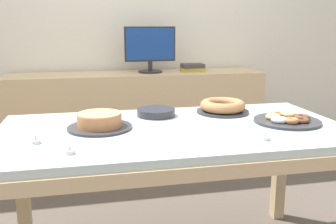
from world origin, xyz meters
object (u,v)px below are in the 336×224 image
(plate_stack, at_px, (156,112))
(tealight_near_cakes, at_px, (36,141))
(tealight_left_edge, at_px, (265,138))
(pastry_platter, at_px, (287,120))
(cake_golden_bundt, at_px, (223,107))
(tealight_right_edge, at_px, (70,151))
(book_stack, at_px, (193,68))
(computer_monitor, at_px, (150,50))
(cake_chocolate_round, at_px, (100,122))

(plate_stack, relative_size, tealight_near_cakes, 5.25)
(tealight_left_edge, bearing_deg, pastry_platter, 45.83)
(plate_stack, height_order, tealight_near_cakes, plate_stack)
(cake_golden_bundt, distance_m, plate_stack, 0.39)
(tealight_right_edge, bearing_deg, book_stack, 59.99)
(pastry_platter, distance_m, tealight_right_edge, 1.11)
(tealight_left_edge, relative_size, tealight_right_edge, 1.00)
(plate_stack, relative_size, tealight_left_edge, 5.25)
(cake_golden_bundt, distance_m, tealight_right_edge, 0.99)
(book_stack, xyz_separation_m, plate_stack, (-0.52, -1.12, -0.11))
(computer_monitor, xyz_separation_m, pastry_platter, (0.48, -1.40, -0.28))
(plate_stack, xyz_separation_m, tealight_near_cakes, (-0.59, -0.38, -0.01))
(cake_golden_bundt, bearing_deg, tealight_right_edge, -146.47)
(pastry_platter, height_order, tealight_left_edge, pastry_platter)
(pastry_platter, bearing_deg, tealight_right_edge, -166.20)
(tealight_left_edge, bearing_deg, cake_chocolate_round, 153.95)
(computer_monitor, xyz_separation_m, tealight_near_cakes, (-0.74, -1.50, -0.28))
(cake_chocolate_round, distance_m, tealight_left_edge, 0.78)
(plate_stack, bearing_deg, tealight_left_edge, -54.73)
(computer_monitor, relative_size, tealight_near_cakes, 10.60)
(cake_chocolate_round, bearing_deg, pastry_platter, -5.05)
(computer_monitor, bearing_deg, tealight_left_edge, -82.19)
(tealight_right_edge, bearing_deg, plate_stack, 51.32)
(book_stack, distance_m, tealight_left_edge, 1.67)
(tealight_near_cakes, xyz_separation_m, tealight_left_edge, (0.97, -0.16, 0.00))
(computer_monitor, relative_size, cake_chocolate_round, 1.37)
(computer_monitor, height_order, tealight_left_edge, computer_monitor)
(tealight_near_cakes, height_order, tealight_right_edge, same)
(pastry_platter, xyz_separation_m, tealight_near_cakes, (-1.22, -0.10, -0.00))
(book_stack, relative_size, cake_golden_bundt, 0.72)
(computer_monitor, xyz_separation_m, book_stack, (0.37, 0.00, -0.16))
(computer_monitor, distance_m, cake_golden_bundt, 1.17)
(cake_chocolate_round, distance_m, tealight_near_cakes, 0.33)
(tealight_right_edge, bearing_deg, tealight_left_edge, 0.45)
(cake_golden_bundt, xyz_separation_m, pastry_platter, (0.25, -0.28, -0.02))
(cake_golden_bundt, bearing_deg, pastry_platter, -49.14)
(pastry_platter, distance_m, tealight_left_edge, 0.36)
(book_stack, height_order, plate_stack, book_stack)
(tealight_left_edge, distance_m, tealight_right_edge, 0.82)
(computer_monitor, distance_m, pastry_platter, 1.51)
(book_stack, bearing_deg, tealight_left_edge, -94.81)
(cake_golden_bundt, bearing_deg, cake_chocolate_round, -164.00)
(cake_golden_bundt, bearing_deg, plate_stack, 179.84)
(cake_chocolate_round, height_order, tealight_left_edge, cake_chocolate_round)
(computer_monitor, height_order, tealight_right_edge, computer_monitor)
(plate_stack, bearing_deg, computer_monitor, 82.05)
(computer_monitor, relative_size, tealight_right_edge, 10.60)
(book_stack, height_order, tealight_near_cakes, book_stack)
(tealight_left_edge, bearing_deg, tealight_near_cakes, 170.64)
(cake_chocolate_round, distance_m, pastry_platter, 0.95)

